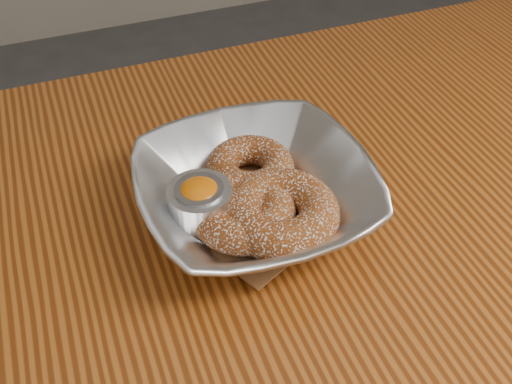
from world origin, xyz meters
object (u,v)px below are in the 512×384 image
object	(u,v)px
donut_front	(281,213)
donut_extra	(243,212)
serving_bowl	(256,194)
ramekin	(200,204)
donut_back	(250,168)
table	(355,308)

from	to	relation	value
donut_front	donut_extra	world-z (taller)	donut_front
serving_bowl	ramekin	size ratio (longest dim) A/B	3.71
serving_bowl	ramekin	bearing A→B (deg)	179.94
donut_back	ramekin	xyz separation A→B (m)	(-0.06, -0.04, 0.01)
table	serving_bowl	xyz separation A→B (m)	(-0.08, 0.08, 0.13)
table	ramekin	xyz separation A→B (m)	(-0.14, 0.08, 0.13)
ramekin	serving_bowl	bearing A→B (deg)	-0.06
table	serving_bowl	world-z (taller)	serving_bowl
table	donut_back	xyz separation A→B (m)	(-0.07, 0.12, 0.12)
serving_bowl	donut_extra	distance (m)	0.03
donut_front	ramekin	distance (m)	0.08
donut_front	ramekin	size ratio (longest dim) A/B	1.79
donut_front	ramekin	xyz separation A→B (m)	(-0.07, 0.03, 0.00)
table	donut_back	world-z (taller)	donut_back
donut_extra	table	bearing A→B (deg)	-29.24
serving_bowl	donut_back	world-z (taller)	serving_bowl
serving_bowl	donut_front	size ratio (longest dim) A/B	2.07
serving_bowl	donut_front	bearing A→B (deg)	-71.11
donut_front	donut_extra	distance (m)	0.04
donut_extra	ramekin	world-z (taller)	ramekin
ramekin	donut_back	bearing A→B (deg)	31.76
table	donut_front	bearing A→B (deg)	149.43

